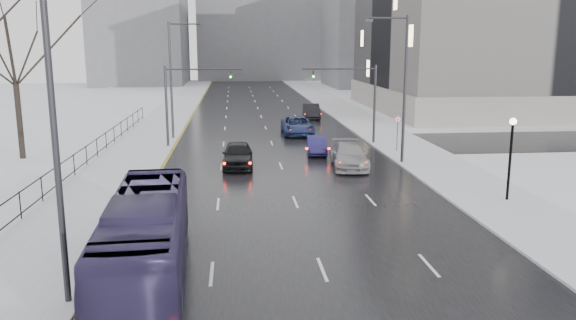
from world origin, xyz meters
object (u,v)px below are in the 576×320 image
object	(u,v)px
bus	(146,238)
sedan_right_far	(349,156)
tree_park_e	(23,160)
mast_signal_left	(180,96)
sedan_right_distant	(311,111)
lamppost_r_mid	(511,147)
sedan_right_cross	(297,126)
sedan_center_near	(238,155)
streetlight_r_mid	(402,82)
no_uturn_sign	(398,123)
sedan_right_near	(317,145)
mast_signal_right	(362,95)
streetlight_l_far	(173,74)
streetlight_l_near	(62,129)

from	to	relation	value
bus	sedan_right_far	size ratio (longest dim) A/B	1.96
tree_park_e	mast_signal_left	distance (m)	12.29
mast_signal_left	sedan_right_distant	xyz separation A→B (m)	(12.83, 16.66, -3.26)
tree_park_e	sedan_right_distant	size ratio (longest dim) A/B	2.75
lamppost_r_mid	sedan_right_cross	world-z (taller)	lamppost_r_mid
bus	sedan_center_near	distance (m)	18.49
streetlight_r_mid	no_uturn_sign	distance (m)	5.30
sedan_right_far	lamppost_r_mid	bearing A→B (deg)	-49.06
lamppost_r_mid	streetlight_r_mid	bearing A→B (deg)	105.82
sedan_center_near	sedan_right_cross	distance (m)	14.58
no_uturn_sign	sedan_right_near	size ratio (longest dim) A/B	0.67
tree_park_e	sedan_right_far	world-z (taller)	tree_park_e
sedan_right_cross	sedan_right_far	world-z (taller)	sedan_right_cross
mast_signal_right	no_uturn_sign	bearing A→B (deg)	-64.89
mast_signal_left	bus	size ratio (longest dim) A/B	0.60
bus	mast_signal_left	bearing A→B (deg)	89.21
sedan_center_near	sedan_right_distant	world-z (taller)	sedan_center_near
bus	sedan_right_near	xyz separation A→B (m)	(9.21, 22.24, -0.85)
lamppost_r_mid	sedan_center_near	world-z (taller)	lamppost_r_mid
no_uturn_sign	sedan_right_distant	size ratio (longest dim) A/B	0.55
sedan_right_near	bus	bearing A→B (deg)	-106.80
streetlight_r_mid	mast_signal_right	distance (m)	8.18
streetlight_l_far	mast_signal_right	size ratio (longest dim) A/B	1.54
mast_signal_left	sedan_right_distant	bearing A→B (deg)	52.41
mast_signal_right	sedan_right_near	world-z (taller)	mast_signal_right
mast_signal_left	no_uturn_sign	size ratio (longest dim) A/B	2.41
tree_park_e	lamppost_r_mid	xyz separation A→B (m)	(29.20, -14.00, 2.94)
mast_signal_right	no_uturn_sign	xyz separation A→B (m)	(1.87, -4.00, -1.81)
bus	sedan_right_distant	world-z (taller)	bus
sedan_right_far	bus	bearing A→B (deg)	-116.16
streetlight_l_near	sedan_right_far	distance (m)	23.41
streetlight_r_mid	bus	world-z (taller)	streetlight_r_mid
streetlight_l_far	streetlight_l_near	bearing A→B (deg)	-90.00
bus	streetlight_r_mid	bearing A→B (deg)	48.58
no_uturn_sign	tree_park_e	bearing A→B (deg)	180.00
streetlight_r_mid	no_uturn_sign	bearing A→B (deg)	75.52
no_uturn_sign	sedan_right_cross	size ratio (longest dim) A/B	0.46
bus	sedan_right_distant	size ratio (longest dim) A/B	2.21
sedan_right_distant	sedan_right_cross	bearing A→B (deg)	-100.95
streetlight_l_far	mast_signal_left	size ratio (longest dim) A/B	1.54
lamppost_r_mid	sedan_right_far	bearing A→B (deg)	125.55
mast_signal_left	sedan_right_near	xyz separation A→B (m)	(10.36, -4.04, -3.40)
streetlight_l_near	sedan_right_distant	xyz separation A→B (m)	(13.67, 44.66, -4.77)
sedan_right_near	sedan_right_cross	distance (m)	9.44
no_uturn_sign	sedan_center_near	size ratio (longest dim) A/B	0.55
sedan_right_far	sedan_right_cross	bearing A→B (deg)	102.82
sedan_right_near	sedan_center_near	bearing A→B (deg)	-139.94
streetlight_l_near	sedan_right_far	size ratio (longest dim) A/B	1.81
streetlight_l_near	sedan_right_near	xyz separation A→B (m)	(11.20, 23.96, -4.91)
no_uturn_sign	bus	bearing A→B (deg)	-124.61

